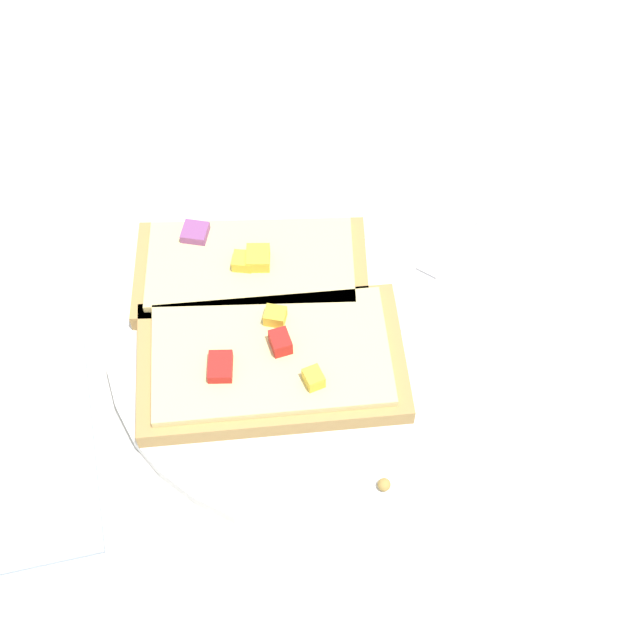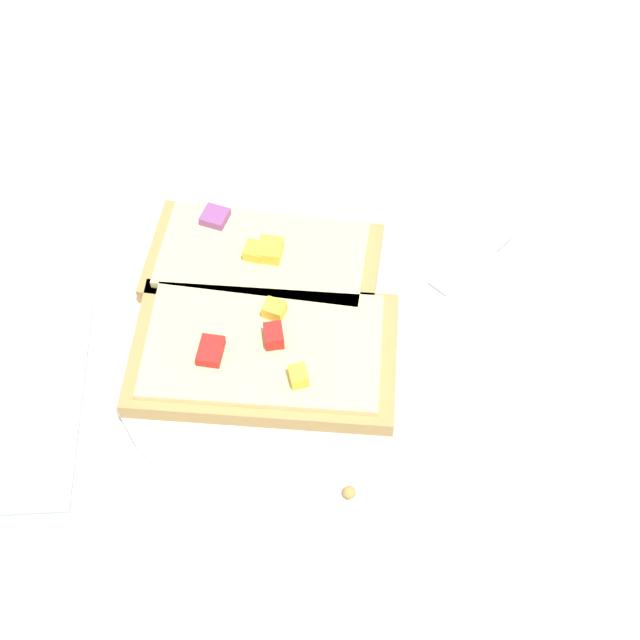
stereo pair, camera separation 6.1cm
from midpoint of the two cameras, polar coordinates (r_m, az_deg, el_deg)
ground_plane at (r=0.63m, az=2.77°, el=-1.34°), size 4.00×4.00×0.00m
plate at (r=0.62m, az=2.79°, el=-1.04°), size 0.30×0.30×0.01m
fork at (r=0.64m, az=3.26°, el=2.60°), size 0.14×0.17×0.01m
knife at (r=0.64m, az=9.65°, el=1.12°), size 0.17×0.18×0.01m
pizza_slice_main at (r=0.59m, az=-0.70°, el=-2.28°), size 0.12×0.19×0.03m
pizza_slice_corner at (r=0.64m, az=-0.95°, el=3.64°), size 0.12×0.18×0.03m
crumb_scatter at (r=0.58m, az=3.32°, el=-5.24°), size 0.15×0.15×0.01m
napkin at (r=0.62m, az=-16.54°, el=-5.44°), size 0.16×0.09×0.01m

